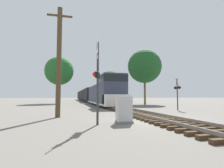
{
  "coord_description": "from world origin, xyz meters",
  "views": [
    {
      "loc": [
        -5.52,
        -9.65,
        1.46
      ],
      "look_at": [
        -1.73,
        5.78,
        2.61
      ],
      "focal_mm": 28.0,
      "sensor_mm": 36.0,
      "label": 1
    }
  ],
  "objects_px": {
    "crossing_signal_near": "(97,76)",
    "relay_cabinet": "(124,110)",
    "tree_deep_background": "(110,81)",
    "freight_train": "(88,95)",
    "tree_mid_background": "(59,71)",
    "crossing_signal_far": "(177,90)",
    "tree_far_right": "(145,66)",
    "utility_pole": "(59,60)"
  },
  "relations": [
    {
      "from": "relay_cabinet",
      "to": "utility_pole",
      "type": "xyz_separation_m",
      "value": [
        -3.74,
        3.66,
        3.37
      ]
    },
    {
      "from": "utility_pole",
      "to": "tree_deep_background",
      "type": "xyz_separation_m",
      "value": [
        13.16,
        39.47,
        2.1
      ]
    },
    {
      "from": "tree_deep_background",
      "to": "tree_far_right",
      "type": "bearing_deg",
      "value": -84.76
    },
    {
      "from": "freight_train",
      "to": "crossing_signal_far",
      "type": "height_order",
      "value": "freight_train"
    },
    {
      "from": "freight_train",
      "to": "tree_far_right",
      "type": "height_order",
      "value": "tree_far_right"
    },
    {
      "from": "tree_mid_background",
      "to": "tree_far_right",
      "type": "bearing_deg",
      "value": -27.36
    },
    {
      "from": "freight_train",
      "to": "relay_cabinet",
      "type": "height_order",
      "value": "freight_train"
    },
    {
      "from": "tree_far_right",
      "to": "tree_deep_background",
      "type": "bearing_deg",
      "value": 95.24
    },
    {
      "from": "relay_cabinet",
      "to": "tree_deep_background",
      "type": "relative_size",
      "value": 0.15
    },
    {
      "from": "crossing_signal_far",
      "to": "tree_far_right",
      "type": "xyz_separation_m",
      "value": [
        2.93,
        14.81,
        5.2
      ]
    },
    {
      "from": "crossing_signal_near",
      "to": "relay_cabinet",
      "type": "xyz_separation_m",
      "value": [
        1.55,
        0.23,
        -1.82
      ]
    },
    {
      "from": "freight_train",
      "to": "tree_deep_background",
      "type": "xyz_separation_m",
      "value": [
        6.88,
        -0.54,
        4.28
      ]
    },
    {
      "from": "tree_mid_background",
      "to": "tree_deep_background",
      "type": "bearing_deg",
      "value": 40.45
    },
    {
      "from": "freight_train",
      "to": "tree_far_right",
      "type": "bearing_deg",
      "value": -67.77
    },
    {
      "from": "relay_cabinet",
      "to": "tree_mid_background",
      "type": "height_order",
      "value": "tree_mid_background"
    },
    {
      "from": "crossing_signal_near",
      "to": "freight_train",
      "type": "bearing_deg",
      "value": -169.84
    },
    {
      "from": "freight_train",
      "to": "relay_cabinet",
      "type": "bearing_deg",
      "value": -93.33
    },
    {
      "from": "tree_mid_background",
      "to": "utility_pole",
      "type": "bearing_deg",
      "value": -86.93
    },
    {
      "from": "utility_pole",
      "to": "tree_far_right",
      "type": "bearing_deg",
      "value": 50.73
    },
    {
      "from": "tree_mid_background",
      "to": "freight_train",
      "type": "bearing_deg",
      "value": 59.25
    },
    {
      "from": "tree_far_right",
      "to": "tree_mid_background",
      "type": "xyz_separation_m",
      "value": [
        -16.54,
        8.56,
        -0.26
      ]
    },
    {
      "from": "freight_train",
      "to": "tree_mid_background",
      "type": "bearing_deg",
      "value": -120.75
    },
    {
      "from": "freight_train",
      "to": "tree_mid_background",
      "type": "height_order",
      "value": "tree_mid_background"
    },
    {
      "from": "tree_deep_background",
      "to": "utility_pole",
      "type": "bearing_deg",
      "value": -108.44
    },
    {
      "from": "crossing_signal_far",
      "to": "utility_pole",
      "type": "distance_m",
      "value": 12.84
    },
    {
      "from": "crossing_signal_near",
      "to": "relay_cabinet",
      "type": "distance_m",
      "value": 2.4
    },
    {
      "from": "tree_far_right",
      "to": "tree_deep_background",
      "type": "distance_m",
      "value": 21.13
    },
    {
      "from": "crossing_signal_near",
      "to": "tree_mid_background",
      "type": "height_order",
      "value": "tree_mid_background"
    },
    {
      "from": "utility_pole",
      "to": "tree_deep_background",
      "type": "height_order",
      "value": "tree_deep_background"
    },
    {
      "from": "freight_train",
      "to": "relay_cabinet",
      "type": "xyz_separation_m",
      "value": [
        -2.54,
        -43.66,
        -1.2
      ]
    },
    {
      "from": "crossing_signal_near",
      "to": "utility_pole",
      "type": "distance_m",
      "value": 4.73
    },
    {
      "from": "freight_train",
      "to": "utility_pole",
      "type": "distance_m",
      "value": 40.55
    },
    {
      "from": "freight_train",
      "to": "tree_mid_background",
      "type": "xyz_separation_m",
      "value": [
        -7.73,
        -12.99,
        5.23
      ]
    },
    {
      "from": "crossing_signal_far",
      "to": "utility_pole",
      "type": "xyz_separation_m",
      "value": [
        -12.16,
        -3.65,
        1.88
      ]
    },
    {
      "from": "tree_mid_background",
      "to": "tree_deep_background",
      "type": "relative_size",
      "value": 1.09
    },
    {
      "from": "crossing_signal_near",
      "to": "tree_far_right",
      "type": "distance_m",
      "value": 26.26
    },
    {
      "from": "crossing_signal_near",
      "to": "tree_mid_background",
      "type": "xyz_separation_m",
      "value": [
        -3.63,
        30.9,
        4.61
      ]
    },
    {
      "from": "tree_deep_background",
      "to": "crossing_signal_near",
      "type": "bearing_deg",
      "value": -104.2
    },
    {
      "from": "utility_pole",
      "to": "tree_mid_background",
      "type": "height_order",
      "value": "tree_mid_background"
    },
    {
      "from": "relay_cabinet",
      "to": "tree_far_right",
      "type": "bearing_deg",
      "value": 62.83
    },
    {
      "from": "relay_cabinet",
      "to": "tree_far_right",
      "type": "relative_size",
      "value": 0.14
    },
    {
      "from": "crossing_signal_near",
      "to": "tree_deep_background",
      "type": "relative_size",
      "value": 0.48
    }
  ]
}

